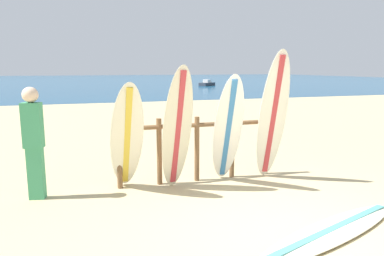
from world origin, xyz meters
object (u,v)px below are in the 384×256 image
surfboard_leaning_far_left (127,138)px  beachgoer_standing (34,138)px  surfboard_leaning_center (273,117)px  small_boat_offshore (207,83)px  surfboard_rack (197,142)px  surfboard_leaning_left (177,129)px  surfboard_lying_on_sand (332,231)px  surfboard_leaning_center_left (228,130)px

surfboard_leaning_far_left → beachgoer_standing: 1.43m
surfboard_leaning_center → small_boat_offshore: bearing=72.1°
beachgoer_standing → surfboard_rack: bearing=2.1°
surfboard_leaning_far_left → surfboard_leaning_center: size_ratio=0.79×
surfboard_leaning_center → small_boat_offshore: size_ratio=1.05×
surfboard_leaning_far_left → surfboard_leaning_left: bearing=-8.0°
surfboard_leaning_center → surfboard_lying_on_sand: size_ratio=0.87×
small_boat_offshore → surfboard_rack: bearing=-110.2°
surfboard_leaning_left → beachgoer_standing: size_ratio=1.19×
surfboard_leaning_left → small_boat_offshore: size_ratio=0.94×
surfboard_rack → surfboard_leaning_far_left: bearing=-168.7°
surfboard_leaning_far_left → beachgoer_standing: bearing=173.7°
surfboard_leaning_far_left → surfboard_leaning_center_left: surfboard_leaning_center_left is taller
surfboard_lying_on_sand → beachgoer_standing: 4.49m
surfboard_leaning_far_left → surfboard_lying_on_sand: bearing=-45.2°
surfboard_leaning_center → surfboard_lying_on_sand: surfboard_leaning_center is taller
surfboard_leaning_far_left → surfboard_leaning_center: (2.59, -0.15, 0.26)m
surfboard_rack → beachgoer_standing: 2.72m
beachgoer_standing → small_boat_offshore: bearing=65.8°
surfboard_leaning_left → surfboard_leaning_center: size_ratio=0.89×
small_boat_offshore → surfboard_leaning_center_left: bearing=-109.3°
surfboard_rack → surfboard_leaning_far_left: size_ratio=1.55×
surfboard_leaning_center → surfboard_leaning_left: bearing=179.0°
surfboard_leaning_far_left → surfboard_leaning_left: size_ratio=0.88×
surfboard_leaning_left → surfboard_leaning_far_left: bearing=172.0°
small_boat_offshore → surfboard_leaning_far_left: bearing=-112.0°
surfboard_leaning_far_left → surfboard_leaning_left: 0.84m
surfboard_leaning_left → surfboard_leaning_center: 1.77m
surfboard_leaning_left → surfboard_leaning_center_left: (0.89, -0.04, -0.07)m
surfboard_rack → surfboard_leaning_far_left: 1.33m
surfboard_rack → surfboard_lying_on_sand: (0.96, -2.52, -0.68)m
surfboard_leaning_far_left → small_boat_offshore: bearing=68.0°
surfboard_rack → surfboard_leaning_center_left: surfboard_leaning_center_left is taller
surfboard_rack → small_boat_offshore: surfboard_rack is taller
surfboard_leaning_left → small_boat_offshore: surfboard_leaning_left is taller
surfboard_leaning_left → beachgoer_standing: surfboard_leaning_left is taller
beachgoer_standing → surfboard_leaning_center: bearing=-4.3°
beachgoer_standing → surfboard_leaning_center_left: bearing=-5.7°
surfboard_leaning_center_left → beachgoer_standing: 3.15m
surfboard_rack → surfboard_leaning_left: bearing=-141.4°
beachgoer_standing → surfboard_lying_on_sand: bearing=-33.5°
surfboard_rack → surfboard_leaning_center: (1.30, -0.40, 0.47)m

